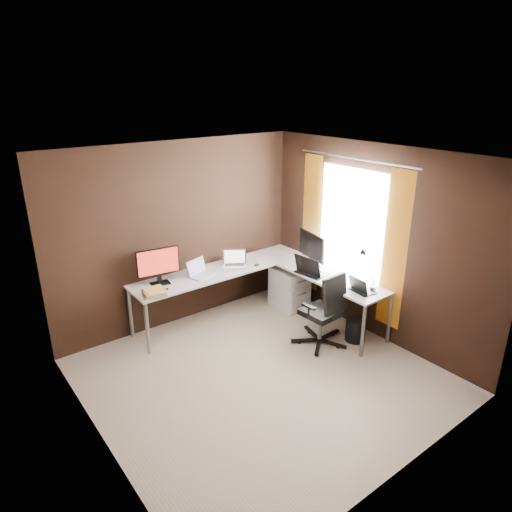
# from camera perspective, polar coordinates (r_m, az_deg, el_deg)

# --- Properties ---
(room) EXTENTS (3.60, 3.60, 2.50)m
(room) POSITION_cam_1_polar(r_m,az_deg,el_deg) (5.05, 3.36, -1.18)
(room) COLOR #B7A48E
(room) RESTS_ON ground
(desk) EXTENTS (2.65, 2.25, 0.73)m
(desk) POSITION_cam_1_polar(r_m,az_deg,el_deg) (6.26, 0.93, -2.57)
(desk) COLOR white
(desk) RESTS_ON ground
(drawer_pedestal) EXTENTS (0.42, 0.50, 0.60)m
(drawer_pedestal) POSITION_cam_1_polar(r_m,az_deg,el_deg) (6.84, 4.20, -3.99)
(drawer_pedestal) COLOR white
(drawer_pedestal) RESTS_ON ground
(monitor_left) EXTENTS (0.55, 0.19, 0.48)m
(monitor_left) POSITION_cam_1_polar(r_m,az_deg,el_deg) (5.95, -12.13, -1.00)
(monitor_left) COLOR black
(monitor_left) RESTS_ON desk
(monitor_right) EXTENTS (0.18, 0.59, 0.48)m
(monitor_right) POSITION_cam_1_polar(r_m,az_deg,el_deg) (6.44, 6.98, 1.08)
(monitor_right) COLOR black
(monitor_right) RESTS_ON desk
(laptop_white) EXTENTS (0.38, 0.32, 0.22)m
(laptop_white) POSITION_cam_1_polar(r_m,az_deg,el_deg) (6.19, -7.07, -2.00)
(laptop_white) COLOR white
(laptop_white) RESTS_ON desk
(laptop_silver) EXTENTS (0.41, 0.38, 0.22)m
(laptop_silver) POSITION_cam_1_polar(r_m,az_deg,el_deg) (6.48, -2.70, -0.79)
(laptop_silver) COLOR silver
(laptop_silver) RESTS_ON desk
(laptop_black_big) EXTENTS (0.35, 0.45, 0.28)m
(laptop_black_big) POSITION_cam_1_polar(r_m,az_deg,el_deg) (6.22, 6.83, -1.77)
(laptop_black_big) COLOR black
(laptop_black_big) RESTS_ON desk
(laptop_black_small) EXTENTS (0.25, 0.32, 0.20)m
(laptop_black_small) POSITION_cam_1_polar(r_m,az_deg,el_deg) (5.82, 12.96, -3.97)
(laptop_black_small) COLOR black
(laptop_black_small) RESTS_ON desk
(book_stack) EXTENTS (0.32, 0.28, 0.09)m
(book_stack) POSITION_cam_1_polar(r_m,az_deg,el_deg) (5.72, -12.61, -4.45)
(book_stack) COLOR tan
(book_stack) RESTS_ON desk
(mouse_left) EXTENTS (0.08, 0.05, 0.03)m
(mouse_left) POSITION_cam_1_polar(r_m,az_deg,el_deg) (5.83, -11.26, -4.13)
(mouse_left) COLOR black
(mouse_left) RESTS_ON desk
(mouse_corner) EXTENTS (0.09, 0.07, 0.03)m
(mouse_corner) POSITION_cam_1_polar(r_m,az_deg,el_deg) (6.47, 0.08, -1.11)
(mouse_corner) COLOR black
(mouse_corner) RESTS_ON desk
(desk_lamp) EXTENTS (0.18, 0.21, 0.55)m
(desk_lamp) POSITION_cam_1_polar(r_m,az_deg,el_deg) (5.77, 13.76, -1.08)
(desk_lamp) COLOR slate
(desk_lamp) RESTS_ON desk
(office_chair) EXTENTS (0.56, 0.56, 1.00)m
(office_chair) POSITION_cam_1_polar(r_m,az_deg,el_deg) (5.94, 8.31, -8.34)
(office_chair) COLOR black
(office_chair) RESTS_ON ground
(wastebasket) EXTENTS (0.31, 0.31, 0.30)m
(wastebasket) POSITION_cam_1_polar(r_m,az_deg,el_deg) (6.16, 12.32, -9.02)
(wastebasket) COLOR black
(wastebasket) RESTS_ON ground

